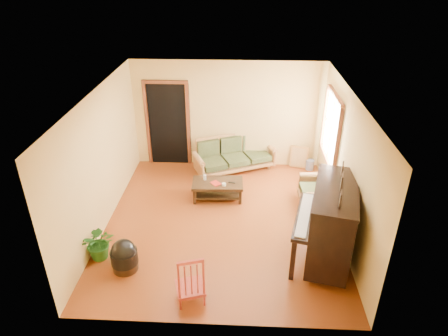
# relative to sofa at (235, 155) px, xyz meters

# --- Properties ---
(floor) EXTENTS (5.00, 5.00, 0.00)m
(floor) POSITION_rel_sofa_xyz_m (-0.19, -2.16, -0.41)
(floor) COLOR #61270C
(floor) RESTS_ON ground
(doorway) EXTENTS (1.08, 0.16, 2.05)m
(doorway) POSITION_rel_sofa_xyz_m (-1.64, 0.32, 0.61)
(doorway) COLOR black
(doorway) RESTS_ON floor
(window) EXTENTS (0.12, 1.36, 1.46)m
(window) POSITION_rel_sofa_xyz_m (2.02, -0.86, 1.09)
(window) COLOR white
(window) RESTS_ON right_wall
(sofa) EXTENTS (2.08, 1.53, 0.82)m
(sofa) POSITION_rel_sofa_xyz_m (0.00, 0.00, 0.00)
(sofa) COLOR #986638
(sofa) RESTS_ON floor
(coffee_table) EXTENTS (1.10, 0.63, 0.39)m
(coffee_table) POSITION_rel_sofa_xyz_m (-0.33, -1.29, -0.22)
(coffee_table) COLOR black
(coffee_table) RESTS_ON floor
(armchair) EXTENTS (0.84, 0.88, 0.85)m
(armchair) POSITION_rel_sofa_xyz_m (1.75, -1.48, 0.01)
(armchair) COLOR #986638
(armchair) RESTS_ON floor
(piano) EXTENTS (1.29, 1.77, 1.41)m
(piano) POSITION_rel_sofa_xyz_m (1.69, -3.14, 0.29)
(piano) COLOR black
(piano) RESTS_ON floor
(footstool) EXTENTS (0.47, 0.47, 0.43)m
(footstool) POSITION_rel_sofa_xyz_m (-1.74, -3.58, -0.20)
(footstool) COLOR black
(footstool) RESTS_ON floor
(red_chair) EXTENTS (0.53, 0.56, 0.90)m
(red_chair) POSITION_rel_sofa_xyz_m (-0.57, -4.18, 0.04)
(red_chair) COLOR maroon
(red_chair) RESTS_ON floor
(leaning_frame) EXTENTS (0.45, 0.20, 0.58)m
(leaning_frame) POSITION_rel_sofa_xyz_m (1.58, 0.21, -0.12)
(leaning_frame) COLOR #B9843D
(leaning_frame) RESTS_ON floor
(ceramic_crock) EXTENTS (0.26, 0.26, 0.25)m
(ceramic_crock) POSITION_rel_sofa_xyz_m (1.84, 0.12, -0.29)
(ceramic_crock) COLOR #33499A
(ceramic_crock) RESTS_ON floor
(potted_plant) EXTENTS (0.65, 0.59, 0.64)m
(potted_plant) POSITION_rel_sofa_xyz_m (-2.24, -3.31, -0.09)
(potted_plant) COLOR #215718
(potted_plant) RESTS_ON floor
(book) EXTENTS (0.26, 0.27, 0.02)m
(book) POSITION_rel_sofa_xyz_m (-0.43, -1.41, -0.01)
(book) COLOR maroon
(book) RESTS_ON coffee_table
(candle) EXTENTS (0.07, 0.07, 0.11)m
(candle) POSITION_rel_sofa_xyz_m (-0.62, -1.19, 0.04)
(candle) COLOR white
(candle) RESTS_ON coffee_table
(glass_jar) EXTENTS (0.11, 0.11, 0.06)m
(glass_jar) POSITION_rel_sofa_xyz_m (-0.19, -1.42, 0.01)
(glass_jar) COLOR white
(glass_jar) RESTS_ON coffee_table
(remote) EXTENTS (0.15, 0.07, 0.01)m
(remote) POSITION_rel_sofa_xyz_m (-0.03, -1.30, -0.01)
(remote) COLOR black
(remote) RESTS_ON coffee_table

